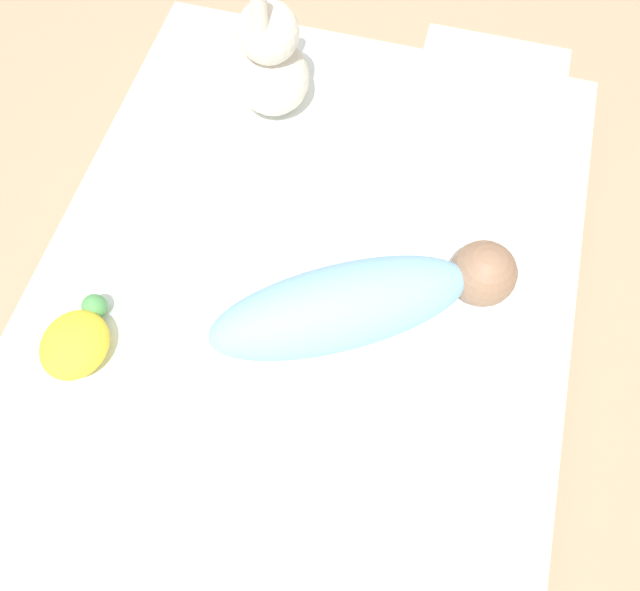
{
  "coord_description": "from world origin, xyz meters",
  "views": [
    {
      "loc": [
        -0.51,
        -0.18,
        1.27
      ],
      "look_at": [
        -0.03,
        -0.05,
        0.2
      ],
      "focal_mm": 35.0,
      "sensor_mm": 36.0,
      "label": 1
    }
  ],
  "objects_px": {
    "bunny_plush": "(271,62)",
    "pillow": "(482,113)",
    "swaddled_baby": "(362,302)",
    "turtle_plush": "(76,341)"
  },
  "relations": [
    {
      "from": "swaddled_baby",
      "to": "pillow",
      "type": "bearing_deg",
      "value": 43.9
    },
    {
      "from": "swaddled_baby",
      "to": "bunny_plush",
      "type": "height_order",
      "value": "bunny_plush"
    },
    {
      "from": "swaddled_baby",
      "to": "turtle_plush",
      "type": "distance_m",
      "value": 0.54
    },
    {
      "from": "swaddled_baby",
      "to": "pillow",
      "type": "distance_m",
      "value": 0.55
    },
    {
      "from": "swaddled_baby",
      "to": "bunny_plush",
      "type": "distance_m",
      "value": 0.58
    },
    {
      "from": "pillow",
      "to": "turtle_plush",
      "type": "bearing_deg",
      "value": 137.98
    },
    {
      "from": "swaddled_baby",
      "to": "bunny_plush",
      "type": "xyz_separation_m",
      "value": [
        0.48,
        0.32,
        0.05
      ]
    },
    {
      "from": "bunny_plush",
      "to": "turtle_plush",
      "type": "xyz_separation_m",
      "value": [
        -0.67,
        0.18,
        -0.09
      ]
    },
    {
      "from": "bunny_plush",
      "to": "pillow",
      "type": "bearing_deg",
      "value": -84.35
    },
    {
      "from": "pillow",
      "to": "bunny_plush",
      "type": "xyz_separation_m",
      "value": [
        -0.05,
        0.47,
        0.07
      ]
    }
  ]
}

